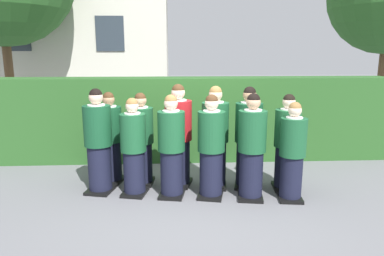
% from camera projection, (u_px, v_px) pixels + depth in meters
% --- Properties ---
extents(ground_plane, '(60.00, 60.00, 0.00)m').
position_uv_depth(ground_plane, '(193.00, 195.00, 5.68)').
color(ground_plane, slate).
extents(student_front_row_0, '(0.49, 0.57, 1.69)m').
position_uv_depth(student_front_row_0, '(98.00, 144.00, 5.69)').
color(student_front_row_0, black).
rests_on(student_front_row_0, ground).
extents(student_front_row_1, '(0.45, 0.51, 1.56)m').
position_uv_depth(student_front_row_1, '(134.00, 149.00, 5.59)').
color(student_front_row_1, black).
rests_on(student_front_row_1, ground).
extents(student_front_row_2, '(0.45, 0.52, 1.61)m').
position_uv_depth(student_front_row_2, '(171.00, 149.00, 5.52)').
color(student_front_row_2, black).
rests_on(student_front_row_2, ground).
extents(student_front_row_3, '(0.47, 0.55, 1.62)m').
position_uv_depth(student_front_row_3, '(211.00, 149.00, 5.49)').
color(student_front_row_3, black).
rests_on(student_front_row_3, ground).
extents(student_front_row_4, '(0.45, 0.52, 1.64)m').
position_uv_depth(student_front_row_4, '(252.00, 149.00, 5.43)').
color(student_front_row_4, black).
rests_on(student_front_row_4, ground).
extents(student_front_row_5, '(0.40, 0.51, 1.52)m').
position_uv_depth(student_front_row_5, '(292.00, 154.00, 5.39)').
color(student_front_row_5, black).
rests_on(student_front_row_5, ground).
extents(student_rear_row_0, '(0.45, 0.52, 1.58)m').
position_uv_depth(student_rear_row_0, '(110.00, 140.00, 6.14)').
color(student_rear_row_0, black).
rests_on(student_rear_row_0, ground).
extents(student_rear_row_1, '(0.41, 0.49, 1.58)m').
position_uv_depth(student_rear_row_1, '(142.00, 141.00, 6.05)').
color(student_rear_row_1, black).
rests_on(student_rear_row_1, ground).
extents(student_in_red_blazer, '(0.50, 0.58, 1.73)m').
position_uv_depth(student_in_red_blazer, '(178.00, 138.00, 5.98)').
color(student_in_red_blazer, black).
rests_on(student_in_red_blazer, ground).
extents(student_rear_row_3, '(0.45, 0.56, 1.71)m').
position_uv_depth(student_rear_row_3, '(215.00, 140.00, 5.91)').
color(student_rear_row_3, black).
rests_on(student_rear_row_3, ground).
extents(student_rear_row_4, '(0.49, 0.57, 1.70)m').
position_uv_depth(student_rear_row_4, '(248.00, 140.00, 5.90)').
color(student_rear_row_4, black).
rests_on(student_rear_row_4, ground).
extents(student_rear_row_5, '(0.41, 0.49, 1.59)m').
position_uv_depth(student_rear_row_5, '(287.00, 145.00, 5.81)').
color(student_rear_row_5, black).
rests_on(student_rear_row_5, ground).
extents(hedge, '(8.46, 0.70, 1.72)m').
position_uv_depth(hedge, '(187.00, 119.00, 7.48)').
color(hedge, '#285623').
rests_on(hedge, ground).
extents(school_building_main, '(6.98, 4.02, 6.51)m').
position_uv_depth(school_building_main, '(78.00, 21.00, 13.12)').
color(school_building_main, beige).
rests_on(school_building_main, ground).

